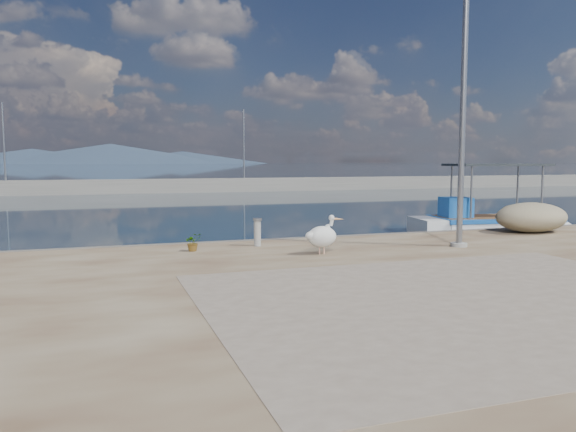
% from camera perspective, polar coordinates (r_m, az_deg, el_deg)
% --- Properties ---
extents(ground, '(1400.00, 1400.00, 0.00)m').
position_cam_1_polar(ground, '(12.11, 5.86, -7.81)').
color(ground, '#162635').
rests_on(ground, ground).
extents(quay, '(44.00, 22.00, 0.50)m').
position_cam_1_polar(quay, '(7.28, 26.77, -15.56)').
color(quay, '#523723').
rests_on(quay, ground).
extents(quay_patch, '(9.00, 7.00, 0.01)m').
position_cam_1_polar(quay_patch, '(9.99, 18.49, -8.00)').
color(quay_patch, gray).
rests_on(quay_patch, quay).
extents(breakwater, '(120.00, 2.20, 7.50)m').
position_cam_1_polar(breakwater, '(50.98, -13.24, 2.99)').
color(breakwater, gray).
rests_on(breakwater, ground).
extents(mountains, '(370.00, 280.00, 22.00)m').
position_cam_1_polar(mountains, '(660.80, -18.08, 5.92)').
color(mountains, '#28384C').
rests_on(mountains, ground).
extents(boat_right, '(6.82, 3.16, 3.15)m').
position_cam_1_polar(boat_right, '(23.37, 20.07, -1.01)').
color(boat_right, white).
rests_on(boat_right, ground).
extents(pelican, '(1.01, 0.51, 0.97)m').
position_cam_1_polar(pelican, '(13.89, 3.52, -2.04)').
color(pelican, tan).
rests_on(pelican, quay).
extents(lamp_post, '(0.44, 0.96, 7.00)m').
position_cam_1_polar(lamp_post, '(15.76, 17.26, 8.98)').
color(lamp_post, gray).
rests_on(lamp_post, quay).
extents(bollard_near, '(0.25, 0.25, 0.76)m').
position_cam_1_polar(bollard_near, '(15.24, -3.13, -1.52)').
color(bollard_near, gray).
rests_on(bollard_near, quay).
extents(potted_plant, '(0.48, 0.43, 0.46)m').
position_cam_1_polar(potted_plant, '(14.59, -9.62, -2.64)').
color(potted_plant, '#33722D').
rests_on(potted_plant, quay).
extents(net_pile_c, '(2.47, 1.76, 0.97)m').
position_cam_1_polar(net_pile_c, '(19.81, 23.49, -0.13)').
color(net_pile_c, tan).
rests_on(net_pile_c, quay).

